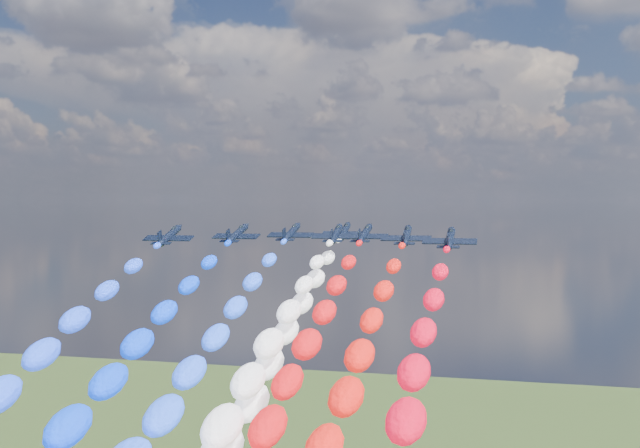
% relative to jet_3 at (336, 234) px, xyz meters
% --- Properties ---
extents(jet_0, '(9.46, 12.61, 6.04)m').
position_rel_jet_3_xyz_m(jet_0, '(-27.02, -15.63, 0.00)').
color(jet_0, black).
extents(jet_1, '(9.33, 12.52, 6.04)m').
position_rel_jet_3_xyz_m(jet_1, '(-18.01, -5.13, 0.00)').
color(jet_1, black).
extents(jet_2, '(9.17, 12.40, 6.04)m').
position_rel_jet_3_xyz_m(jet_2, '(-9.77, 2.91, 0.00)').
color(jet_2, black).
extents(jet_3, '(9.67, 12.75, 6.04)m').
position_rel_jet_3_xyz_m(jet_3, '(0.00, 0.00, 0.00)').
color(jet_3, black).
extents(jet_4, '(9.59, 12.70, 6.04)m').
position_rel_jet_3_xyz_m(jet_4, '(-0.98, 11.21, 0.00)').
color(jet_4, black).
extents(trail_4, '(6.33, 120.20, 53.95)m').
position_rel_jet_3_xyz_m(trail_4, '(-0.98, -50.58, -25.30)').
color(trail_4, white).
extents(jet_5, '(9.24, 12.45, 6.04)m').
position_rel_jet_3_xyz_m(jet_5, '(5.34, 1.02, 0.00)').
color(jet_5, black).
extents(jet_6, '(9.74, 12.80, 6.04)m').
position_rel_jet_3_xyz_m(jet_6, '(14.30, -5.33, 0.00)').
color(jet_6, black).
extents(jet_7, '(9.30, 12.49, 6.04)m').
position_rel_jet_3_xyz_m(jet_7, '(22.94, -14.07, 0.00)').
color(jet_7, black).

